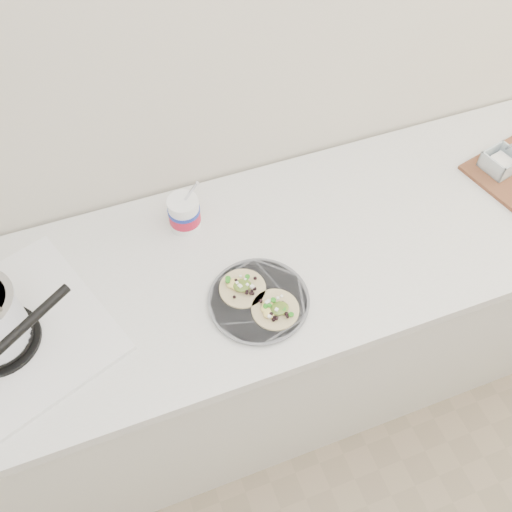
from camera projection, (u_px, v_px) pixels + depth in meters
name	position (u px, v px, depth m)	size (l,w,h in m)	color
counter	(261.00, 332.00, 1.92)	(2.44, 0.66, 0.90)	silver
taco_plate	(259.00, 299.00, 1.45)	(0.26, 0.26, 0.04)	#5C5D63
tub	(185.00, 211.00, 1.57)	(0.09, 0.09, 0.20)	white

